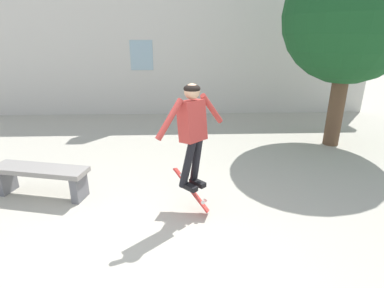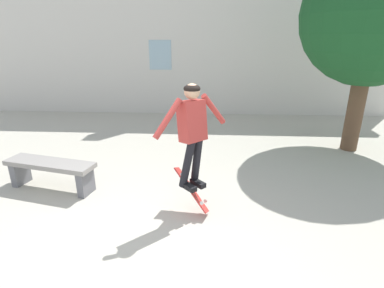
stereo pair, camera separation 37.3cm
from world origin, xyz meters
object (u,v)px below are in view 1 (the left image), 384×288
park_bench (41,175)px  skater (192,127)px  tree_right (352,16)px  skateboard_flipping (191,190)px

park_bench → skater: size_ratio=1.09×
tree_right → park_bench: size_ratio=2.66×
tree_right → skater: bearing=-140.8°
park_bench → skateboard_flipping: (2.42, -0.55, -0.01)m
tree_right → skater: tree_right is taller
park_bench → skateboard_flipping: skateboard_flipping is taller
tree_right → park_bench: 6.78m
tree_right → park_bench: tree_right is taller
tree_right → skater: (-3.47, -2.83, -1.54)m
park_bench → skateboard_flipping: 2.48m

